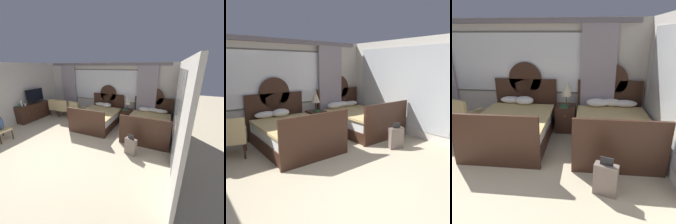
# 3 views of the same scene
# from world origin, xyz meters

# --- Properties ---
(ground_plane) EXTENTS (24.00, 24.00, 0.00)m
(ground_plane) POSITION_xyz_m (0.00, 0.00, 0.00)
(ground_plane) COLOR #BCAD8E
(wall_back_window) EXTENTS (6.60, 0.22, 2.70)m
(wall_back_window) POSITION_xyz_m (0.00, 3.82, 1.42)
(wall_back_window) COLOR beige
(wall_back_window) RESTS_ON ground_plane
(wall_right_mirror) EXTENTS (0.08, 4.42, 2.70)m
(wall_right_mirror) POSITION_xyz_m (3.33, 1.64, 1.35)
(wall_right_mirror) COLOR beige
(wall_right_mirror) RESTS_ON ground_plane
(bed_near_window) EXTENTS (1.62, 2.17, 1.66)m
(bed_near_window) POSITION_xyz_m (0.24, 2.72, 0.36)
(bed_near_window) COLOR #382116
(bed_near_window) RESTS_ON ground_plane
(bed_near_mirror) EXTENTS (1.62, 2.17, 1.66)m
(bed_near_mirror) POSITION_xyz_m (2.43, 2.73, 0.37)
(bed_near_mirror) COLOR #382116
(bed_near_mirror) RESTS_ON ground_plane
(nightstand_between_beds) EXTENTS (0.48, 0.51, 0.66)m
(nightstand_between_beds) POSITION_xyz_m (1.34, 3.38, 0.33)
(nightstand_between_beds) COLOR #382116
(nightstand_between_beds) RESTS_ON ground_plane
(table_lamp_on_nightstand) EXTENTS (0.27, 0.27, 0.60)m
(table_lamp_on_nightstand) POSITION_xyz_m (1.35, 3.42, 1.07)
(table_lamp_on_nightstand) COLOR brown
(table_lamp_on_nightstand) RESTS_ON nightstand_between_beds
(book_on_nightstand) EXTENTS (0.18, 0.26, 0.03)m
(book_on_nightstand) POSITION_xyz_m (1.31, 3.28, 0.67)
(book_on_nightstand) COLOR #285133
(book_on_nightstand) RESTS_ON nightstand_between_beds
(armchair_by_window_left) EXTENTS (0.76, 0.76, 0.91)m
(armchair_by_window_left) POSITION_xyz_m (-1.10, 2.91, 0.50)
(armchair_by_window_left) COLOR tan
(armchair_by_window_left) RESTS_ON ground_plane
(suitcase_on_floor) EXTENTS (0.39, 0.25, 0.64)m
(suitcase_on_floor) POSITION_xyz_m (2.17, 1.10, 0.26)
(suitcase_on_floor) COLOR #75665B
(suitcase_on_floor) RESTS_ON ground_plane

